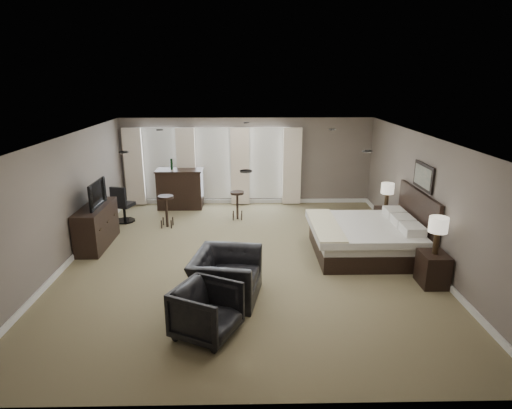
{
  "coord_description": "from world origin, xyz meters",
  "views": [
    {
      "loc": [
        0.02,
        -8.46,
        3.77
      ],
      "look_at": [
        0.2,
        0.4,
        1.1
      ],
      "focal_mm": 30.0,
      "sensor_mm": 36.0,
      "label": 1
    }
  ],
  "objects_px": {
    "bed": "(366,223)",
    "desk_chair": "(124,204)",
    "nightstand_near": "(433,269)",
    "armchair_far": "(207,309)",
    "lamp_near": "(437,236)",
    "bar_counter": "(180,189)",
    "bar_stool_right": "(237,205)",
    "tv": "(94,203)",
    "dresser": "(97,226)",
    "bar_stool_left": "(167,211)",
    "armchair_near": "(226,269)",
    "nightstand_far": "(385,220)",
    "lamp_far": "(387,196)"
  },
  "relations": [
    {
      "from": "bed",
      "to": "desk_chair",
      "type": "distance_m",
      "value": 6.31
    },
    {
      "from": "nightstand_near",
      "to": "armchair_far",
      "type": "height_order",
      "value": "armchair_far"
    },
    {
      "from": "lamp_near",
      "to": "desk_chair",
      "type": "bearing_deg",
      "value": 150.92
    },
    {
      "from": "lamp_near",
      "to": "bar_counter",
      "type": "relative_size",
      "value": 0.52
    },
    {
      "from": "armchair_far",
      "to": "bar_stool_right",
      "type": "xyz_separation_m",
      "value": [
        0.34,
        5.48,
        -0.06
      ]
    },
    {
      "from": "nightstand_near",
      "to": "desk_chair",
      "type": "distance_m",
      "value": 7.74
    },
    {
      "from": "tv",
      "to": "bar_stool_right",
      "type": "xyz_separation_m",
      "value": [
        3.19,
        1.84,
        -0.63
      ]
    },
    {
      "from": "nightstand_near",
      "to": "bar_stool_right",
      "type": "bearing_deg",
      "value": 133.55
    },
    {
      "from": "nightstand_near",
      "to": "dresser",
      "type": "xyz_separation_m",
      "value": [
        -6.92,
        2.08,
        0.16
      ]
    },
    {
      "from": "bar_stool_left",
      "to": "bar_stool_right",
      "type": "distance_m",
      "value": 1.91
    },
    {
      "from": "bar_stool_right",
      "to": "armchair_near",
      "type": "bearing_deg",
      "value": -91.37
    },
    {
      "from": "dresser",
      "to": "armchair_far",
      "type": "bearing_deg",
      "value": -51.96
    },
    {
      "from": "bed",
      "to": "tv",
      "type": "xyz_separation_m",
      "value": [
        -6.03,
        0.63,
        0.3
      ]
    },
    {
      "from": "armchair_near",
      "to": "armchair_far",
      "type": "relative_size",
      "value": 1.42
    },
    {
      "from": "lamp_near",
      "to": "armchair_far",
      "type": "relative_size",
      "value": 0.8
    },
    {
      "from": "bed",
      "to": "armchair_far",
      "type": "relative_size",
      "value": 2.53
    },
    {
      "from": "bar_stool_left",
      "to": "armchair_far",
      "type": "bearing_deg",
      "value": -73.18
    },
    {
      "from": "armchair_near",
      "to": "nightstand_near",
      "type": "bearing_deg",
      "value": -73.47
    },
    {
      "from": "nightstand_far",
      "to": "bar_stool_left",
      "type": "distance_m",
      "value": 5.57
    },
    {
      "from": "lamp_far",
      "to": "tv",
      "type": "distance_m",
      "value": 6.97
    },
    {
      "from": "armchair_near",
      "to": "armchair_far",
      "type": "bearing_deg",
      "value": 178.83
    },
    {
      "from": "lamp_near",
      "to": "nightstand_near",
      "type": "bearing_deg",
      "value": 0.0
    },
    {
      "from": "armchair_far",
      "to": "desk_chair",
      "type": "bearing_deg",
      "value": 53.31
    },
    {
      "from": "nightstand_far",
      "to": "lamp_far",
      "type": "distance_m",
      "value": 0.62
    },
    {
      "from": "nightstand_near",
      "to": "nightstand_far",
      "type": "xyz_separation_m",
      "value": [
        0.0,
        2.9,
        -0.02
      ]
    },
    {
      "from": "lamp_near",
      "to": "desk_chair",
      "type": "distance_m",
      "value": 7.75
    },
    {
      "from": "nightstand_near",
      "to": "bar_counter",
      "type": "bearing_deg",
      "value": 137.27
    },
    {
      "from": "bed",
      "to": "lamp_near",
      "type": "height_order",
      "value": "bed"
    },
    {
      "from": "bed",
      "to": "lamp_far",
      "type": "distance_m",
      "value": 1.71
    },
    {
      "from": "armchair_near",
      "to": "bar_stool_left",
      "type": "bearing_deg",
      "value": 35.02
    },
    {
      "from": "bed",
      "to": "lamp_near",
      "type": "distance_m",
      "value": 1.72
    },
    {
      "from": "lamp_far",
      "to": "bar_stool_right",
      "type": "xyz_separation_m",
      "value": [
        -3.73,
        1.03,
        -0.53
      ]
    },
    {
      "from": "bed",
      "to": "armchair_near",
      "type": "xyz_separation_m",
      "value": [
        -2.95,
        -1.86,
        -0.17
      ]
    },
    {
      "from": "nightstand_far",
      "to": "armchair_far",
      "type": "bearing_deg",
      "value": -132.41
    },
    {
      "from": "lamp_far",
      "to": "tv",
      "type": "xyz_separation_m",
      "value": [
        -6.92,
        -0.82,
        0.09
      ]
    },
    {
      "from": "bed",
      "to": "lamp_near",
      "type": "bearing_deg",
      "value": -58.46
    },
    {
      "from": "nightstand_near",
      "to": "lamp_near",
      "type": "relative_size",
      "value": 0.89
    },
    {
      "from": "lamp_near",
      "to": "tv",
      "type": "xyz_separation_m",
      "value": [
        -6.92,
        2.08,
        0.03
      ]
    },
    {
      "from": "lamp_far",
      "to": "dresser",
      "type": "xyz_separation_m",
      "value": [
        -6.92,
        -0.82,
        -0.45
      ]
    },
    {
      "from": "bar_stool_left",
      "to": "desk_chair",
      "type": "bearing_deg",
      "value": 160.43
    },
    {
      "from": "armchair_near",
      "to": "armchair_far",
      "type": "xyz_separation_m",
      "value": [
        -0.24,
        -1.15,
        -0.1
      ]
    },
    {
      "from": "nightstand_near",
      "to": "tv",
      "type": "height_order",
      "value": "tv"
    },
    {
      "from": "bed",
      "to": "nightstand_near",
      "type": "distance_m",
      "value": 1.75
    },
    {
      "from": "nightstand_near",
      "to": "lamp_near",
      "type": "distance_m",
      "value": 0.67
    },
    {
      "from": "armchair_far",
      "to": "bar_counter",
      "type": "height_order",
      "value": "bar_counter"
    },
    {
      "from": "bar_stool_left",
      "to": "lamp_near",
      "type": "bearing_deg",
      "value": -30.96
    },
    {
      "from": "lamp_near",
      "to": "bar_stool_left",
      "type": "bearing_deg",
      "value": 149.04
    },
    {
      "from": "nightstand_near",
      "to": "armchair_near",
      "type": "xyz_separation_m",
      "value": [
        -3.84,
        -0.41,
        0.23
      ]
    },
    {
      "from": "bed",
      "to": "nightstand_far",
      "type": "relative_size",
      "value": 3.79
    },
    {
      "from": "bed",
      "to": "bar_stool_right",
      "type": "distance_m",
      "value": 3.78
    }
  ]
}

